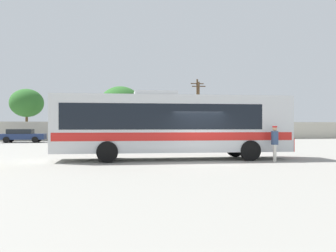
% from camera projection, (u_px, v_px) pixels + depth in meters
% --- Properties ---
extents(ground_plane, '(300.00, 300.00, 0.00)m').
position_uv_depth(ground_plane, '(162.00, 149.00, 27.54)').
color(ground_plane, gray).
extents(perimeter_wall, '(80.00, 0.30, 2.22)m').
position_uv_depth(perimeter_wall, '(135.00, 131.00, 44.01)').
color(perimeter_wall, '#B2AD9E').
rests_on(perimeter_wall, ground_plane).
extents(coach_bus_silver_red, '(12.47, 3.49, 3.58)m').
position_uv_depth(coach_bus_silver_red, '(170.00, 123.00, 19.16)').
color(coach_bus_silver_red, silver).
rests_on(coach_bus_silver_red, ground_plane).
extents(attendant_by_bus_door, '(0.48, 0.48, 1.77)m').
position_uv_depth(attendant_by_bus_door, '(275.00, 141.00, 18.06)').
color(attendant_by_bus_door, silver).
rests_on(attendant_by_bus_door, ground_plane).
extents(parked_car_leftmost_dark_blue, '(4.60, 2.15, 1.40)m').
position_uv_depth(parked_car_leftmost_dark_blue, '(22.00, 135.00, 38.02)').
color(parked_car_leftmost_dark_blue, navy).
rests_on(parked_car_leftmost_dark_blue, ground_plane).
extents(parked_car_second_grey, '(4.58, 2.16, 1.49)m').
position_uv_depth(parked_car_second_grey, '(89.00, 135.00, 38.81)').
color(parked_car_second_grey, slate).
rests_on(parked_car_second_grey, ground_plane).
extents(parked_car_third_red, '(4.13, 2.11, 1.53)m').
position_uv_depth(parked_car_third_red, '(139.00, 134.00, 40.09)').
color(parked_car_third_red, red).
rests_on(parked_car_third_red, ground_plane).
extents(utility_pole_near, '(1.80, 0.24, 8.07)m').
position_uv_depth(utility_pole_near, '(197.00, 108.00, 49.40)').
color(utility_pole_near, '#4C3823').
rests_on(utility_pole_near, ground_plane).
extents(utility_pole_far, '(1.80, 0.42, 7.60)m').
position_uv_depth(utility_pole_far, '(199.00, 109.00, 48.44)').
color(utility_pole_far, '#4C3823').
rests_on(utility_pole_far, ground_plane).
extents(roadside_tree_left, '(4.21, 4.21, 6.42)m').
position_uv_depth(roadside_tree_left, '(27.00, 103.00, 46.06)').
color(roadside_tree_left, brown).
rests_on(roadside_tree_left, ground_plane).
extents(roadside_tree_midleft, '(5.42, 5.42, 6.82)m').
position_uv_depth(roadside_tree_midleft, '(121.00, 104.00, 46.81)').
color(roadside_tree_midleft, brown).
rests_on(roadside_tree_midleft, ground_plane).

